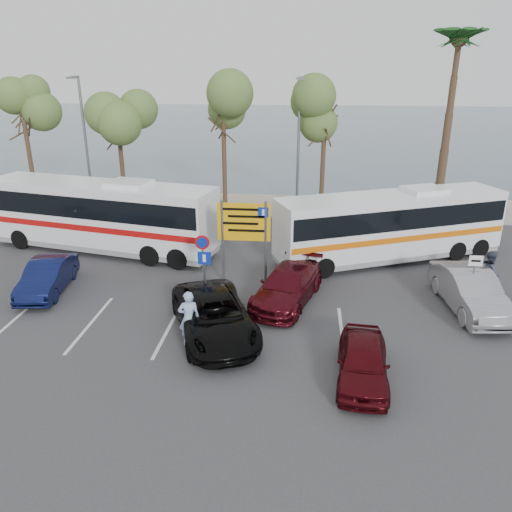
# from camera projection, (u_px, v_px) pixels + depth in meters

# --- Properties ---
(ground) EXTENTS (120.00, 120.00, 0.00)m
(ground) POSITION_uv_depth(u_px,v_px,m) (208.00, 316.00, 18.54)
(ground) COLOR #37373A
(ground) RESTS_ON ground
(kerb_strip) EXTENTS (44.00, 2.40, 0.15)m
(kerb_strip) POSITION_uv_depth(u_px,v_px,m) (249.00, 211.00, 31.53)
(kerb_strip) COLOR gray
(kerb_strip) RESTS_ON ground
(seawall) EXTENTS (48.00, 0.80, 0.60)m
(seawall) POSITION_uv_depth(u_px,v_px,m) (252.00, 200.00, 33.31)
(seawall) COLOR #A29682
(seawall) RESTS_ON ground
(sea) EXTENTS (140.00, 140.00, 0.00)m
(sea) POSITION_uv_depth(u_px,v_px,m) (283.00, 128.00, 74.30)
(sea) COLOR #3E5463
(sea) RESTS_ON ground
(tree_far_left) EXTENTS (3.20, 3.20, 7.60)m
(tree_far_left) POSITION_uv_depth(u_px,v_px,m) (22.00, 107.00, 30.55)
(tree_far_left) COLOR #382619
(tree_far_left) RESTS_ON kerb_strip
(tree_left) EXTENTS (3.20, 3.20, 7.20)m
(tree_left) POSITION_uv_depth(u_px,v_px,m) (117.00, 113.00, 30.13)
(tree_left) COLOR #382619
(tree_left) RESTS_ON kerb_strip
(tree_mid) EXTENTS (3.20, 3.20, 8.00)m
(tree_mid) POSITION_uv_depth(u_px,v_px,m) (223.00, 103.00, 29.31)
(tree_mid) COLOR #382619
(tree_mid) RESTS_ON kerb_strip
(tree_right) EXTENTS (3.20, 3.20, 7.40)m
(tree_right) POSITION_uv_depth(u_px,v_px,m) (325.00, 112.00, 28.94)
(tree_right) COLOR #382619
(tree_right) RESTS_ON kerb_strip
(palm_tree) EXTENTS (4.80, 4.80, 11.20)m
(palm_tree) POSITION_uv_depth(u_px,v_px,m) (459.00, 42.00, 26.98)
(palm_tree) COLOR #382619
(palm_tree) RESTS_ON kerb_strip
(street_lamp_left) EXTENTS (0.45, 1.15, 8.01)m
(street_lamp_left) POSITION_uv_depth(u_px,v_px,m) (85.00, 138.00, 30.36)
(street_lamp_left) COLOR slate
(street_lamp_left) RESTS_ON kerb_strip
(street_lamp_right) EXTENTS (0.45, 1.15, 8.01)m
(street_lamp_right) POSITION_uv_depth(u_px,v_px,m) (298.00, 140.00, 29.19)
(street_lamp_right) COLOR slate
(street_lamp_right) RESTS_ON kerb_strip
(direction_sign) EXTENTS (2.20, 0.12, 3.60)m
(direction_sign) POSITION_uv_depth(u_px,v_px,m) (244.00, 228.00, 20.55)
(direction_sign) COLOR slate
(direction_sign) RESTS_ON ground
(sign_no_stop) EXTENTS (0.60, 0.08, 2.35)m
(sign_no_stop) POSITION_uv_depth(u_px,v_px,m) (203.00, 253.00, 20.25)
(sign_no_stop) COLOR slate
(sign_no_stop) RESTS_ON ground
(sign_parking) EXTENTS (0.50, 0.07, 2.25)m
(sign_parking) POSITION_uv_depth(u_px,v_px,m) (205.00, 271.00, 18.77)
(sign_parking) COLOR slate
(sign_parking) RESTS_ON ground
(sign_taxi) EXTENTS (0.50, 0.07, 2.20)m
(sign_taxi) POSITION_uv_depth(u_px,v_px,m) (473.00, 275.00, 18.54)
(sign_taxi) COLOR slate
(sign_taxi) RESTS_ON ground
(lane_markings) EXTENTS (12.02, 4.20, 0.01)m
(lane_markings) POSITION_uv_depth(u_px,v_px,m) (171.00, 328.00, 17.72)
(lane_markings) COLOR silver
(lane_markings) RESTS_ON ground
(coach_bus_left) EXTENTS (11.95, 4.97, 3.64)m
(coach_bus_left) POSITION_uv_depth(u_px,v_px,m) (101.00, 218.00, 24.57)
(coach_bus_left) COLOR white
(coach_bus_left) RESTS_ON ground
(coach_bus_right) EXTENTS (10.97, 6.46, 3.41)m
(coach_bus_right) POSITION_uv_depth(u_px,v_px,m) (390.00, 228.00, 23.34)
(coach_bus_right) COLOR white
(coach_bus_right) RESTS_ON ground
(car_blue) EXTENTS (1.92, 4.16, 1.32)m
(car_blue) POSITION_uv_depth(u_px,v_px,m) (47.00, 277.00, 20.32)
(car_blue) COLOR #0D1440
(car_blue) RESTS_ON ground
(car_maroon) EXTENTS (3.14, 5.02, 1.36)m
(car_maroon) POSITION_uv_depth(u_px,v_px,m) (287.00, 286.00, 19.43)
(car_maroon) COLOR #4A0C14
(car_maroon) RESTS_ON ground
(car_red) EXTENTS (1.79, 3.78, 1.25)m
(car_red) POSITION_uv_depth(u_px,v_px,m) (363.00, 361.00, 14.59)
(car_red) COLOR #44090E
(car_red) RESTS_ON ground
(suv_black) EXTENTS (4.11, 5.66, 1.43)m
(suv_black) POSITION_uv_depth(u_px,v_px,m) (214.00, 316.00, 17.04)
(suv_black) COLOR black
(suv_black) RESTS_ON ground
(car_silver_b) EXTENTS (2.12, 4.81, 1.53)m
(car_silver_b) POSITION_uv_depth(u_px,v_px,m) (470.00, 291.00, 18.78)
(car_silver_b) COLOR #97969C
(car_silver_b) RESTS_ON ground
(pedestrian_near) EXTENTS (0.79, 0.62, 1.92)m
(pedestrian_near) POSITION_uv_depth(u_px,v_px,m) (189.00, 318.00, 16.36)
(pedestrian_near) COLOR #97B1DC
(pedestrian_near) RESTS_ON ground
(pedestrian_far) EXTENTS (0.71, 0.90, 1.80)m
(pedestrian_far) POSITION_uv_depth(u_px,v_px,m) (490.00, 272.00, 20.14)
(pedestrian_far) COLOR #353D4F
(pedestrian_far) RESTS_ON ground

